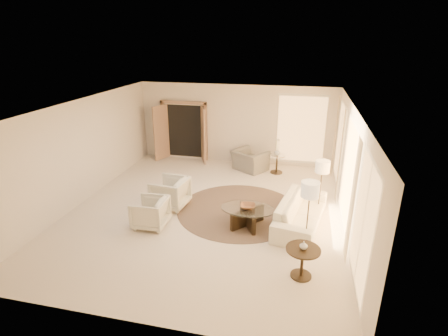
% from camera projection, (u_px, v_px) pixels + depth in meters
% --- Properties ---
extents(room, '(7.04, 8.04, 2.83)m').
position_uv_depth(room, '(205.00, 161.00, 8.81)').
color(room, '#F4E3CE').
rests_on(room, ground).
extents(windows_right, '(0.10, 6.40, 2.40)m').
position_uv_depth(windows_right, '(347.00, 173.00, 8.20)').
color(windows_right, '#F3B261').
rests_on(windows_right, room).
extents(window_back_corner, '(1.70, 0.10, 2.40)m').
position_uv_depth(window_back_corner, '(301.00, 130.00, 11.95)').
color(window_back_corner, '#F3B261').
rests_on(window_back_corner, room).
extents(curtains_right, '(0.06, 5.20, 2.60)m').
position_uv_depth(curtains_right, '(342.00, 162.00, 9.05)').
color(curtains_right, '#C6B38F').
rests_on(curtains_right, room).
extents(french_doors, '(1.95, 0.66, 2.16)m').
position_uv_depth(french_doors, '(184.00, 132.00, 12.81)').
color(french_doors, tan).
rests_on(french_doors, room).
extents(area_rug, '(3.35, 3.35, 0.01)m').
position_uv_depth(area_rug, '(239.00, 210.00, 9.33)').
color(area_rug, '#3A2A21').
rests_on(area_rug, room).
extents(sofa, '(1.33, 2.48, 0.69)m').
position_uv_depth(sofa, '(301.00, 212.00, 8.50)').
color(sofa, white).
rests_on(sofa, room).
extents(armchair_left, '(0.90, 0.94, 0.89)m').
position_uv_depth(armchair_left, '(170.00, 191.00, 9.39)').
color(armchair_left, white).
rests_on(armchair_left, room).
extents(armchair_right, '(0.74, 0.79, 0.79)m').
position_uv_depth(armchair_right, '(150.00, 211.00, 8.43)').
color(armchair_right, white).
rests_on(armchair_right, room).
extents(accent_chair, '(1.29, 1.17, 0.94)m').
position_uv_depth(accent_chair, '(250.00, 157.00, 11.96)').
color(accent_chair, gray).
rests_on(accent_chair, room).
extents(coffee_table, '(1.47, 1.47, 0.48)m').
position_uv_depth(coffee_table, '(248.00, 215.00, 8.47)').
color(coffee_table, black).
rests_on(coffee_table, room).
extents(end_table, '(0.66, 0.66, 0.62)m').
position_uv_depth(end_table, '(302.00, 258.00, 6.63)').
color(end_table, black).
rests_on(end_table, room).
extents(side_table, '(0.54, 0.54, 0.63)m').
position_uv_depth(side_table, '(277.00, 162.00, 11.75)').
color(side_table, '#2B2319').
rests_on(side_table, room).
extents(floor_lamp_near, '(0.36, 0.36, 1.48)m').
position_uv_depth(floor_lamp_near, '(322.00, 169.00, 8.69)').
color(floor_lamp_near, '#2B2319').
rests_on(floor_lamp_near, room).
extents(floor_lamp_far, '(0.38, 0.38, 1.57)m').
position_uv_depth(floor_lamp_far, '(310.00, 193.00, 7.21)').
color(floor_lamp_far, '#2B2319').
rests_on(floor_lamp_far, room).
extents(bowl, '(0.41, 0.41, 0.09)m').
position_uv_depth(bowl, '(248.00, 206.00, 8.39)').
color(bowl, brown).
rests_on(bowl, coffee_table).
extents(end_vase, '(0.19, 0.19, 0.16)m').
position_uv_depth(end_vase, '(304.00, 245.00, 6.53)').
color(end_vase, silver).
rests_on(end_vase, end_table).
extents(side_vase, '(0.24, 0.24, 0.22)m').
position_uv_depth(side_vase, '(277.00, 152.00, 11.62)').
color(side_vase, silver).
rests_on(side_vase, side_table).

